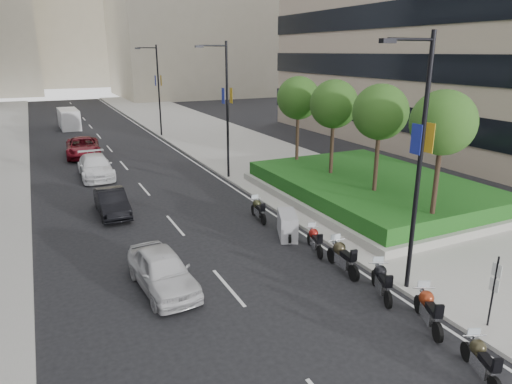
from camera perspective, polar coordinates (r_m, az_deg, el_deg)
ground at (r=14.86m, az=8.35°, el=-17.23°), size 160.00×160.00×0.00m
sidewalk_right at (r=43.93m, az=-3.76°, el=6.26°), size 10.00×100.00×0.15m
lane_edge at (r=42.29m, az=-10.45°, el=5.49°), size 0.12×100.00×0.01m
lane_centre at (r=41.27m, az=-17.43°, el=4.69°), size 0.12×100.00×0.01m
building_cream_centre at (r=130.78m, az=-23.21°, el=20.53°), size 30.00×24.00×38.00m
planter at (r=27.53m, az=14.14°, el=-0.27°), size 10.00×14.00×0.40m
hedge at (r=27.36m, az=14.23°, el=0.93°), size 9.40×13.40×0.80m
tree_0 at (r=21.20m, az=22.34°, el=7.95°), size 2.80×2.80×6.30m
tree_1 at (r=24.03m, az=15.27°, el=9.57°), size 2.80×2.80×6.30m
tree_2 at (r=27.16m, az=9.72°, el=10.73°), size 2.80×2.80×6.30m
tree_3 at (r=30.49m, az=5.31°, el=11.58°), size 2.80×2.80×6.30m
lamp_post_0 at (r=16.10m, az=19.50°, el=4.40°), size 2.34×0.45×9.00m
lamp_post_1 at (r=30.38m, az=-3.89°, el=10.91°), size 2.34×0.45×9.00m
lamp_post_2 at (r=47.50m, az=-12.27°, el=12.81°), size 2.34×0.45×9.00m
parking_sign at (r=15.94m, az=27.58°, el=-10.58°), size 0.06×0.32×2.50m
motorcycle_0 at (r=14.19m, az=26.29°, el=-18.30°), size 0.94×1.88×0.99m
motorcycle_1 at (r=15.78m, az=20.73°, el=-13.54°), size 1.09×2.04×1.09m
motorcycle_2 at (r=17.04m, az=15.42°, el=-10.67°), size 1.04×2.01×1.07m
motorcycle_3 at (r=18.44m, az=10.73°, el=-7.98°), size 0.77×2.30×1.15m
motorcycle_4 at (r=20.05m, az=7.35°, el=-5.98°), size 0.75×1.92×0.98m
motorcycle_5 at (r=21.41m, az=3.94°, el=-4.16°), size 1.46×2.07×1.16m
motorcycle_6 at (r=23.55m, az=0.27°, el=-2.21°), size 0.68×2.04×1.01m
car_a at (r=17.15m, az=-11.63°, el=-9.58°), size 2.05×4.43×1.47m
car_b at (r=25.43m, az=-17.57°, el=-1.24°), size 1.43×4.09×1.35m
car_c at (r=33.38m, az=-19.42°, el=3.01°), size 2.17×5.22×1.51m
car_d at (r=40.47m, az=-20.81°, el=5.26°), size 3.02×5.83×1.57m
delivery_van at (r=56.00m, az=-22.32°, el=8.35°), size 2.11×5.19×2.16m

